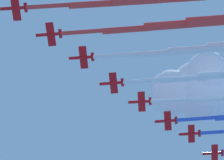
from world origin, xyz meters
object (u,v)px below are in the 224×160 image
at_px(jet_port_inner, 138,0).
at_px(jet_starboard_mid, 219,75).
at_px(jet_port_mid, 191,50).
at_px(jet_starboard_inner, 169,25).

height_order(jet_port_inner, jet_starboard_mid, jet_port_inner).
distance_m(jet_port_inner, jet_port_mid, 27.72).
xyz_separation_m(jet_starboard_inner, jet_starboard_mid, (20.30, 18.98, -1.61)).
bearing_deg(jet_port_mid, jet_starboard_mid, 38.37).
bearing_deg(jet_port_inner, jet_starboard_mid, 41.29).
height_order(jet_port_inner, jet_starboard_inner, jet_port_inner).
height_order(jet_port_inner, jet_port_mid, jet_port_mid).
xyz_separation_m(jet_port_inner, jet_port_mid, (20.34, 18.83, 0.07)).
bearing_deg(jet_starboard_inner, jet_port_inner, -142.19).
distance_m(jet_port_mid, jet_starboard_mid, 14.45).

